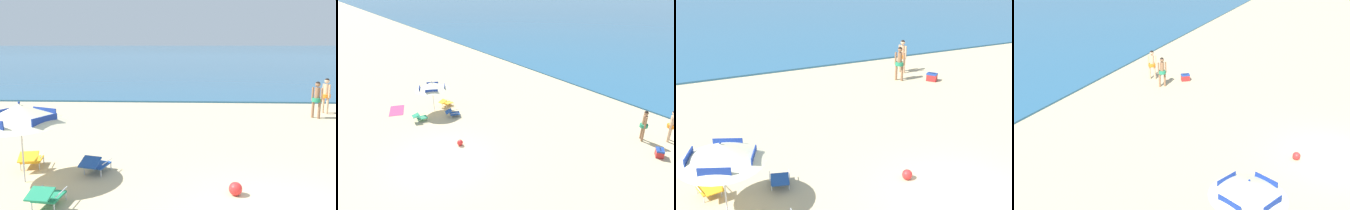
{
  "view_description": "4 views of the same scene",
  "coord_description": "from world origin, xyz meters",
  "views": [
    {
      "loc": [
        -1.98,
        -6.02,
        3.38
      ],
      "look_at": [
        -2.49,
        5.74,
        1.27
      ],
      "focal_mm": 36.28,
      "sensor_mm": 36.0,
      "label": 1
    },
    {
      "loc": [
        11.16,
        -3.85,
        7.6
      ],
      "look_at": [
        -2.24,
        5.17,
        0.86
      ],
      "focal_mm": 29.96,
      "sensor_mm": 36.0,
      "label": 2
    },
    {
      "loc": [
        -7.28,
        -8.16,
        6.61
      ],
      "look_at": [
        -0.93,
        5.25,
        1.01
      ],
      "focal_mm": 46.91,
      "sensor_mm": 36.0,
      "label": 3
    },
    {
      "loc": [
        -15.04,
        -0.41,
        8.2
      ],
      "look_at": [
        -0.68,
        6.19,
        1.38
      ],
      "focal_mm": 43.53,
      "sensor_mm": 36.0,
      "label": 4
    }
  ],
  "objects": [
    {
      "name": "beach_ball",
      "position": [
        -0.76,
        1.27,
        0.15
      ],
      "size": [
        0.31,
        0.31,
        0.31
      ],
      "primitive_type": "sphere",
      "color": "red",
      "rests_on": "ground"
    },
    {
      "name": "beach_umbrella_striped_main",
      "position": [
        -5.89,
        1.8,
        1.73
      ],
      "size": [
        3.06,
        3.06,
        2.04
      ],
      "color": "silver",
      "rests_on": "ground"
    },
    {
      "name": "ground_plane",
      "position": [
        0.0,
        0.0,
        0.0
      ],
      "size": [
        800.0,
        800.0,
        0.0
      ],
      "primitive_type": "plane",
      "color": "tan"
    },
    {
      "name": "person_standing_beside",
      "position": [
        5.07,
        10.78,
        1.01
      ],
      "size": [
        0.43,
        0.5,
        1.75
      ],
      "color": "#D8A87F",
      "rests_on": "ground"
    },
    {
      "name": "lounge_chair_beside_umbrella",
      "position": [
        -6.15,
        2.75,
        0.28
      ],
      "size": [
        0.7,
        0.97,
        0.51
      ],
      "color": "gold",
      "rests_on": "ground"
    },
    {
      "name": "person_standing_near_shore",
      "position": [
        4.2,
        9.66,
        0.99
      ],
      "size": [
        0.42,
        0.42,
        1.71
      ],
      "color": "#8C6042",
      "rests_on": "ground"
    },
    {
      "name": "lounge_chair_facing_sea",
      "position": [
        -4.27,
        2.43,
        0.27
      ],
      "size": [
        0.74,
        0.99,
        0.52
      ],
      "color": "#1E4799",
      "rests_on": "ground"
    },
    {
      "name": "cooler_box",
      "position": [
        5.64,
        8.88,
        0.2
      ],
      "size": [
        0.58,
        0.61,
        0.43
      ],
      "color": "red",
      "rests_on": "ground"
    }
  ]
}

